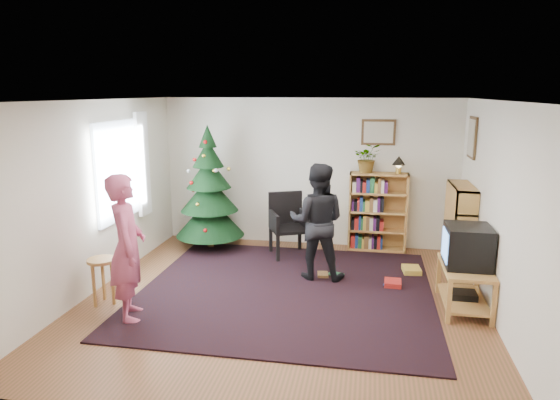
% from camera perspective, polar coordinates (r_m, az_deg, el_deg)
% --- Properties ---
extents(floor, '(5.00, 5.00, 0.00)m').
position_cam_1_polar(floor, '(6.49, 0.28, -11.34)').
color(floor, brown).
rests_on(floor, ground).
extents(ceiling, '(5.00, 5.00, 0.00)m').
position_cam_1_polar(ceiling, '(5.94, 0.30, 11.33)').
color(ceiling, white).
rests_on(ceiling, wall_back).
extents(wall_back, '(5.00, 0.02, 2.50)m').
position_cam_1_polar(wall_back, '(8.52, 3.23, 3.17)').
color(wall_back, silver).
rests_on(wall_back, floor).
extents(wall_front, '(5.00, 0.02, 2.50)m').
position_cam_1_polar(wall_front, '(3.76, -6.47, -8.86)').
color(wall_front, silver).
rests_on(wall_front, floor).
extents(wall_left, '(0.02, 5.00, 2.50)m').
position_cam_1_polar(wall_left, '(6.97, -20.40, 0.34)').
color(wall_left, silver).
rests_on(wall_left, floor).
extents(wall_right, '(0.02, 5.00, 2.50)m').
position_cam_1_polar(wall_right, '(6.18, 23.77, -1.39)').
color(wall_right, silver).
rests_on(wall_right, floor).
extents(rug, '(3.80, 3.60, 0.02)m').
position_cam_1_polar(rug, '(6.75, 0.73, -10.25)').
color(rug, black).
rests_on(rug, floor).
extents(window_pane, '(0.04, 1.20, 1.40)m').
position_cam_1_polar(window_pane, '(7.42, -18.01, 3.17)').
color(window_pane, silver).
rests_on(window_pane, wall_left).
extents(curtain, '(0.06, 0.35, 1.60)m').
position_cam_1_polar(curtain, '(8.02, -15.41, 3.98)').
color(curtain, white).
rests_on(curtain, wall_left).
extents(picture_back, '(0.55, 0.03, 0.42)m').
position_cam_1_polar(picture_back, '(8.35, 11.19, 7.61)').
color(picture_back, '#4C3319').
rests_on(picture_back, wall_back).
extents(picture_right, '(0.03, 0.50, 0.60)m').
position_cam_1_polar(picture_right, '(7.76, 21.13, 6.68)').
color(picture_right, '#4C3319').
rests_on(picture_right, wall_right).
extents(christmas_tree, '(1.15, 1.15, 2.08)m').
position_cam_1_polar(christmas_tree, '(8.40, -8.07, 0.27)').
color(christmas_tree, '#3F2816').
rests_on(christmas_tree, rug).
extents(bookshelf_back, '(0.95, 0.30, 1.30)m').
position_cam_1_polar(bookshelf_back, '(8.42, 11.10, -1.23)').
color(bookshelf_back, '#BA8D42').
rests_on(bookshelf_back, floor).
extents(bookshelf_right, '(0.30, 0.95, 1.30)m').
position_cam_1_polar(bookshelf_right, '(7.68, 19.78, -3.05)').
color(bookshelf_right, '#BA8D42').
rests_on(bookshelf_right, floor).
extents(tv_stand, '(0.54, 0.98, 0.55)m').
position_cam_1_polar(tv_stand, '(6.53, 20.34, -8.88)').
color(tv_stand, '#BA8D42').
rests_on(tv_stand, floor).
extents(crt_tv, '(0.52, 0.56, 0.49)m').
position_cam_1_polar(crt_tv, '(6.38, 20.63, -4.95)').
color(crt_tv, black).
rests_on(crt_tv, tv_stand).
extents(armchair, '(0.73, 0.76, 1.01)m').
position_cam_1_polar(armchair, '(8.06, 1.19, -2.46)').
color(armchair, black).
rests_on(armchair, rug).
extents(stool, '(0.35, 0.35, 0.59)m').
position_cam_1_polar(stool, '(6.60, -19.65, -7.43)').
color(stool, '#BA8D42').
rests_on(stool, floor).
extents(person_standing, '(0.63, 0.74, 1.71)m').
position_cam_1_polar(person_standing, '(5.98, -17.06, -5.23)').
color(person_standing, '#AF4665').
rests_on(person_standing, rug).
extents(person_by_chair, '(0.81, 0.64, 1.65)m').
position_cam_1_polar(person_by_chair, '(6.97, 4.28, -2.50)').
color(person_by_chair, black).
rests_on(person_by_chair, rug).
extents(potted_plant, '(0.47, 0.41, 0.48)m').
position_cam_1_polar(potted_plant, '(8.26, 9.96, 4.74)').
color(potted_plant, gray).
rests_on(potted_plant, bookshelf_back).
extents(table_lamp, '(0.21, 0.21, 0.29)m').
position_cam_1_polar(table_lamp, '(8.28, 13.42, 4.28)').
color(table_lamp, '#A57F33').
rests_on(table_lamp, bookshelf_back).
extents(floor_clutter, '(1.46, 0.76, 0.08)m').
position_cam_1_polar(floor_clutter, '(7.23, 10.26, -8.64)').
color(floor_clutter, '#A51E19').
rests_on(floor_clutter, rug).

